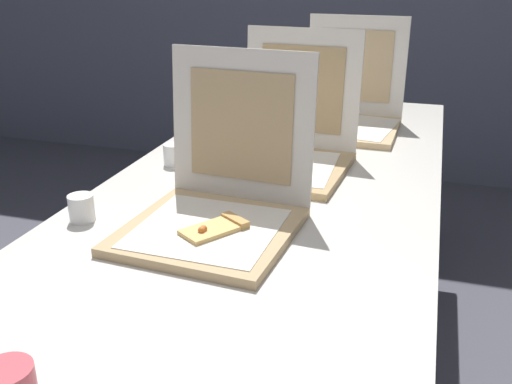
{
  "coord_description": "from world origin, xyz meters",
  "views": [
    {
      "loc": [
        0.41,
        -0.79,
        1.31
      ],
      "look_at": [
        0.02,
        0.46,
        0.78
      ],
      "focal_mm": 40.56,
      "sensor_mm": 36.0,
      "label": 1
    }
  ],
  "objects_px": {
    "table": "(268,203)",
    "pizza_box_front": "(217,206)",
    "pizza_box_back": "(348,113)",
    "cup_white_near_left": "(81,208)",
    "pizza_box_middle": "(286,149)",
    "cup_white_far": "(246,132)",
    "cup_white_mid": "(173,155)"
  },
  "relations": [
    {
      "from": "table",
      "to": "pizza_box_front",
      "type": "distance_m",
      "value": 0.3
    },
    {
      "from": "cup_white_far",
      "to": "cup_white_near_left",
      "type": "distance_m",
      "value": 0.76
    },
    {
      "from": "pizza_box_back",
      "to": "cup_white_near_left",
      "type": "height_order",
      "value": "pizza_box_back"
    },
    {
      "from": "table",
      "to": "cup_white_far",
      "type": "bearing_deg",
      "value": 115.61
    },
    {
      "from": "pizza_box_back",
      "to": "cup_white_near_left",
      "type": "xyz_separation_m",
      "value": [
        -0.49,
        -1.0,
        -0.02
      ]
    },
    {
      "from": "pizza_box_front",
      "to": "cup_white_far",
      "type": "bearing_deg",
      "value": 106.36
    },
    {
      "from": "cup_white_mid",
      "to": "pizza_box_front",
      "type": "bearing_deg",
      "value": -53.08
    },
    {
      "from": "cup_white_near_left",
      "to": "table",
      "type": "bearing_deg",
      "value": 41.88
    },
    {
      "from": "pizza_box_front",
      "to": "pizza_box_back",
      "type": "relative_size",
      "value": 1.08
    },
    {
      "from": "table",
      "to": "cup_white_near_left",
      "type": "relative_size",
      "value": 35.22
    },
    {
      "from": "table",
      "to": "pizza_box_middle",
      "type": "distance_m",
      "value": 0.22
    },
    {
      "from": "cup_white_far",
      "to": "pizza_box_front",
      "type": "bearing_deg",
      "value": -77.55
    },
    {
      "from": "table",
      "to": "cup_white_far",
      "type": "distance_m",
      "value": 0.46
    },
    {
      "from": "table",
      "to": "pizza_box_middle",
      "type": "relative_size",
      "value": 5.43
    },
    {
      "from": "pizza_box_back",
      "to": "cup_white_far",
      "type": "xyz_separation_m",
      "value": [
        -0.31,
        -0.26,
        -0.02
      ]
    },
    {
      "from": "pizza_box_back",
      "to": "cup_white_near_left",
      "type": "bearing_deg",
      "value": -114.5
    },
    {
      "from": "table",
      "to": "pizza_box_front",
      "type": "relative_size",
      "value": 5.44
    },
    {
      "from": "pizza_box_front",
      "to": "pizza_box_back",
      "type": "bearing_deg",
      "value": 84.35
    },
    {
      "from": "pizza_box_middle",
      "to": "cup_white_near_left",
      "type": "bearing_deg",
      "value": -121.64
    },
    {
      "from": "pizza_box_middle",
      "to": "pizza_box_back",
      "type": "distance_m",
      "value": 0.49
    },
    {
      "from": "pizza_box_back",
      "to": "cup_white_mid",
      "type": "height_order",
      "value": "pizza_box_back"
    },
    {
      "from": "cup_white_far",
      "to": "cup_white_mid",
      "type": "xyz_separation_m",
      "value": [
        -0.14,
        -0.3,
        0.0
      ]
    },
    {
      "from": "pizza_box_front",
      "to": "table",
      "type": "bearing_deg",
      "value": 84.65
    },
    {
      "from": "pizza_box_front",
      "to": "cup_white_near_left",
      "type": "bearing_deg",
      "value": -165.97
    },
    {
      "from": "pizza_box_back",
      "to": "cup_white_mid",
      "type": "bearing_deg",
      "value": -126.98
    },
    {
      "from": "pizza_box_middle",
      "to": "pizza_box_back",
      "type": "relative_size",
      "value": 1.08
    },
    {
      "from": "pizza_box_back",
      "to": "cup_white_near_left",
      "type": "distance_m",
      "value": 1.12
    },
    {
      "from": "table",
      "to": "cup_white_far",
      "type": "xyz_separation_m",
      "value": [
        -0.2,
        0.41,
        0.08
      ]
    },
    {
      "from": "pizza_box_back",
      "to": "cup_white_far",
      "type": "relative_size",
      "value": 6.0
    },
    {
      "from": "cup_white_mid",
      "to": "pizza_box_back",
      "type": "bearing_deg",
      "value": 51.7
    },
    {
      "from": "pizza_box_front",
      "to": "cup_white_near_left",
      "type": "height_order",
      "value": "pizza_box_front"
    },
    {
      "from": "pizza_box_middle",
      "to": "cup_white_far",
      "type": "bearing_deg",
      "value": 136.05
    }
  ]
}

